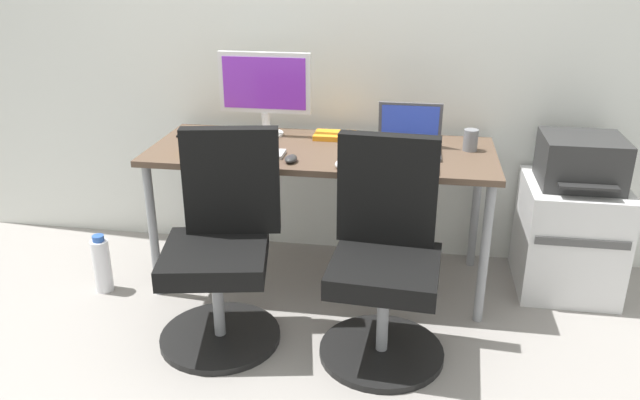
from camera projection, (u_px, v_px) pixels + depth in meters
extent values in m
plane|color=gray|center=(321.00, 278.00, 3.36)|extent=(5.28, 5.28, 0.00)
cube|color=silver|center=(334.00, 19.00, 3.25)|extent=(4.40, 0.04, 2.60)
cube|color=brown|center=(322.00, 151.00, 3.10)|extent=(1.69, 0.67, 0.03)
cylinder|color=gray|center=(153.00, 231.00, 3.09)|extent=(0.04, 0.04, 0.70)
cylinder|color=gray|center=(484.00, 255.00, 2.86)|extent=(0.04, 0.04, 0.70)
cylinder|color=gray|center=(193.00, 190.00, 3.61)|extent=(0.04, 0.04, 0.70)
cylinder|color=gray|center=(476.00, 207.00, 3.38)|extent=(0.04, 0.04, 0.70)
cylinder|color=black|center=(221.00, 336.00, 2.83)|extent=(0.54, 0.54, 0.03)
cylinder|color=gray|center=(218.00, 301.00, 2.77)|extent=(0.05, 0.05, 0.34)
cube|color=black|center=(215.00, 257.00, 2.68)|extent=(0.51, 0.51, 0.09)
cube|color=black|center=(231.00, 181.00, 2.74)|extent=(0.43, 0.15, 0.48)
cylinder|color=black|center=(381.00, 351.00, 2.73)|extent=(0.54, 0.54, 0.03)
cylinder|color=gray|center=(383.00, 315.00, 2.66)|extent=(0.05, 0.05, 0.34)
cube|color=black|center=(385.00, 270.00, 2.58)|extent=(0.47, 0.47, 0.09)
cube|color=black|center=(387.00, 190.00, 2.64)|extent=(0.42, 0.10, 0.48)
cube|color=silver|center=(568.00, 236.00, 3.18)|extent=(0.48, 0.50, 0.57)
cube|color=#4C4C4C|center=(582.00, 243.00, 2.92)|extent=(0.43, 0.01, 0.04)
cube|color=#2D2D2D|center=(581.00, 161.00, 3.03)|extent=(0.38, 0.34, 0.24)
cube|color=#262626|center=(589.00, 187.00, 2.87)|extent=(0.27, 0.06, 0.01)
cylinder|color=white|center=(102.00, 266.00, 3.20)|extent=(0.09, 0.09, 0.28)
cylinder|color=#2D59B2|center=(98.00, 238.00, 3.14)|extent=(0.06, 0.06, 0.03)
cylinder|color=silver|center=(266.00, 134.00, 3.31)|extent=(0.18, 0.18, 0.01)
cylinder|color=silver|center=(266.00, 122.00, 3.29)|extent=(0.04, 0.04, 0.11)
cube|color=silver|center=(265.00, 83.00, 3.21)|extent=(0.48, 0.03, 0.31)
cube|color=purple|center=(264.00, 83.00, 3.20)|extent=(0.43, 0.00, 0.26)
cube|color=#4C4C51|center=(408.00, 152.00, 3.01)|extent=(0.31, 0.22, 0.02)
cube|color=#4C4C51|center=(410.00, 122.00, 3.09)|extent=(0.31, 0.05, 0.21)
cube|color=blue|center=(410.00, 122.00, 3.08)|extent=(0.28, 0.04, 0.18)
cube|color=#B7B7B7|center=(249.00, 153.00, 3.00)|extent=(0.34, 0.12, 0.02)
cube|color=silver|center=(400.00, 168.00, 2.80)|extent=(0.34, 0.12, 0.02)
ellipsoid|color=#B7B7B7|center=(341.00, 164.00, 2.82)|extent=(0.06, 0.10, 0.03)
ellipsoid|color=#2D2D2D|center=(291.00, 159.00, 2.89)|extent=(0.06, 0.10, 0.03)
cylinder|color=yellow|center=(189.00, 145.00, 3.00)|extent=(0.08, 0.08, 0.09)
cylinder|color=slate|center=(471.00, 140.00, 3.04)|extent=(0.07, 0.07, 0.10)
cube|color=black|center=(187.00, 133.00, 3.33)|extent=(0.07, 0.14, 0.01)
cube|color=orange|center=(335.00, 136.00, 3.26)|extent=(0.21, 0.15, 0.03)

